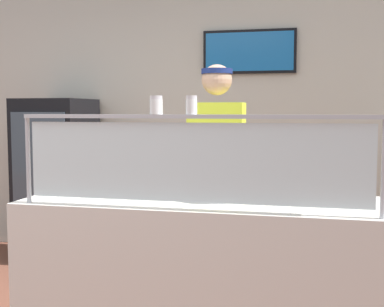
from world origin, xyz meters
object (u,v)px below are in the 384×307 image
object	(u,v)px
pepper_flake_shaker	(191,106)
worker_figure	(217,174)
drink_fridge	(57,179)
pizza_tray	(209,195)
parmesan_shaker	(156,106)
pizza_server	(215,192)

from	to	relation	value
pepper_flake_shaker	worker_figure	bearing A→B (deg)	93.28
pepper_flake_shaker	drink_fridge	xyz separation A→B (m)	(-1.83, 2.04, -0.69)
pizza_tray	drink_fridge	distance (m)	2.49
pizza_tray	pepper_flake_shaker	bearing A→B (deg)	-91.98
parmesan_shaker	pizza_server	bearing A→B (deg)	56.32
pizza_tray	parmesan_shaker	size ratio (longest dim) A/B	4.54
pizza_server	worker_figure	size ratio (longest dim) A/B	0.16
pizza_server	parmesan_shaker	xyz separation A→B (m)	(-0.24, -0.35, 0.48)
pizza_tray	parmesan_shaker	xyz separation A→B (m)	(-0.19, -0.37, 0.50)
parmesan_shaker	drink_fridge	world-z (taller)	drink_fridge
worker_figure	pepper_flake_shaker	bearing A→B (deg)	-86.72
pizza_tray	parmesan_shaker	bearing A→B (deg)	-117.38
worker_figure	drink_fridge	world-z (taller)	worker_figure
parmesan_shaker	pizza_tray	bearing A→B (deg)	62.62
pizza_server	pepper_flake_shaker	xyz separation A→B (m)	(-0.06, -0.35, 0.48)
pizza_server	drink_fridge	xyz separation A→B (m)	(-1.89, 1.69, -0.21)
pizza_tray	parmesan_shaker	distance (m)	0.65
pizza_server	drink_fridge	world-z (taller)	drink_fridge
pizza_server	pepper_flake_shaker	world-z (taller)	pepper_flake_shaker
pepper_flake_shaker	pizza_server	bearing A→B (deg)	81.14
parmesan_shaker	worker_figure	bearing A→B (deg)	83.11
parmesan_shaker	worker_figure	xyz separation A→B (m)	(0.12, 1.02, -0.46)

